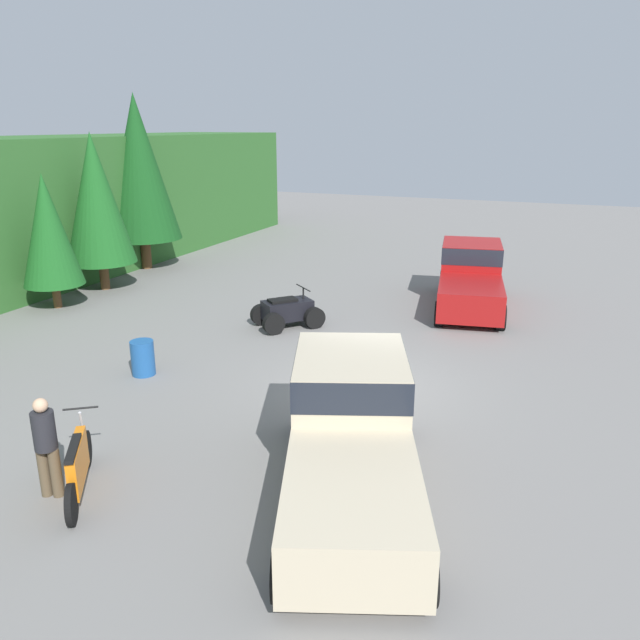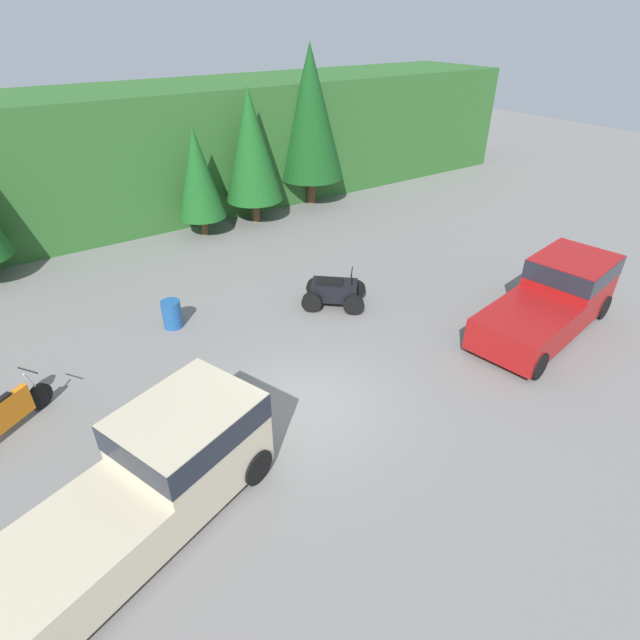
{
  "view_description": "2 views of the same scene",
  "coord_description": "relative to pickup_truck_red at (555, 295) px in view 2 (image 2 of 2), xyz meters",
  "views": [
    {
      "loc": [
        -13.13,
        -4.19,
        5.99
      ],
      "look_at": [
        1.71,
        1.87,
        0.95
      ],
      "focal_mm": 35.0,
      "sensor_mm": 36.0,
      "label": 1
    },
    {
      "loc": [
        -4.98,
        -7.93,
        8.29
      ],
      "look_at": [
        1.71,
        1.87,
        0.95
      ],
      "focal_mm": 28.0,
      "sensor_mm": 36.0,
      "label": 2
    }
  ],
  "objects": [
    {
      "name": "tree_right",
      "position": [
        0.38,
        13.93,
        3.22
      ],
      "size": [
        3.18,
        3.18,
        7.24
      ],
      "color": "brown",
      "rests_on": "ground_plane"
    },
    {
      "name": "pickup_truck_red",
      "position": [
        0.0,
        0.0,
        0.0
      ],
      "size": [
        5.68,
        2.96,
        2.0
      ],
      "rotation": [
        0.0,
        0.0,
        0.17
      ],
      "color": "maroon",
      "rests_on": "ground_plane"
    },
    {
      "name": "tree_mid_left",
      "position": [
        -5.82,
        12.95,
        1.61
      ],
      "size": [
        1.98,
        1.98,
        4.5
      ],
      "color": "brown",
      "rests_on": "ground_plane"
    },
    {
      "name": "pickup_truck_second",
      "position": [
        -12.26,
        0.04,
        0.0
      ],
      "size": [
        5.96,
        3.86,
        2.0
      ],
      "rotation": [
        0.0,
        0.0,
        0.36
      ],
      "color": "beige",
      "rests_on": "ground_plane"
    },
    {
      "name": "quad_atv",
      "position": [
        -4.76,
        4.77,
        -0.56
      ],
      "size": [
        2.33,
        2.27,
        1.19
      ],
      "rotation": [
        0.0,
        0.0,
        -0.72
      ],
      "color": "black",
      "rests_on": "ground_plane"
    },
    {
      "name": "tree_mid_right",
      "position": [
        -3.2,
        13.15,
        2.35
      ],
      "size": [
        2.54,
        2.54,
        5.76
      ],
      "color": "brown",
      "rests_on": "ground_plane"
    },
    {
      "name": "ground_plane",
      "position": [
        -8.27,
        1.08,
        -1.04
      ],
      "size": [
        80.0,
        80.0,
        0.0
      ],
      "primitive_type": "plane",
      "color": "slate"
    },
    {
      "name": "steel_barrel",
      "position": [
        -9.64,
        6.46,
        -0.6
      ],
      "size": [
        0.58,
        0.58,
        0.88
      ],
      "color": "#1E5193",
      "rests_on": "ground_plane"
    },
    {
      "name": "hillside_backdrop",
      "position": [
        -8.27,
        17.08,
        1.72
      ],
      "size": [
        44.0,
        6.0,
        5.52
      ],
      "color": "#2D6028",
      "rests_on": "ground_plane"
    },
    {
      "name": "dirt_bike",
      "position": [
        -14.36,
        4.17,
        -0.54
      ],
      "size": [
        2.08,
        1.49,
        1.19
      ],
      "rotation": [
        0.0,
        0.0,
        0.61
      ],
      "color": "black",
      "rests_on": "ground_plane"
    }
  ]
}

